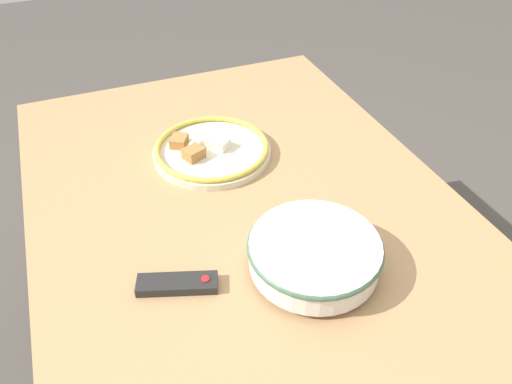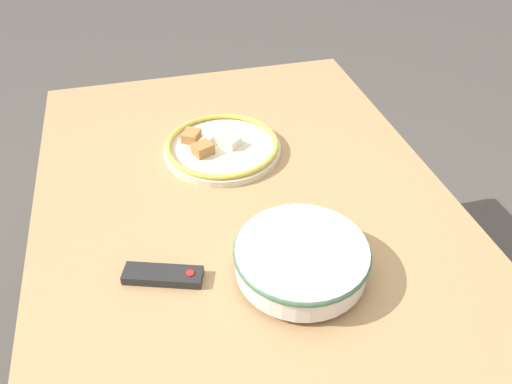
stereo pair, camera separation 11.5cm
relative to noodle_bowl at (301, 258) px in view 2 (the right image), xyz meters
The scene contains 5 objects.
ground_plane 0.80m from the noodle_bowl, 11.62° to the left, with size 8.00×8.00×0.00m, color #4C4742.
dining_table 0.30m from the noodle_bowl, 11.62° to the left, with size 1.33×0.98×0.71m.
noodle_bowl is the anchor object (origin of this frame).
food_plate 0.46m from the noodle_bowl, ahead, with size 0.31×0.31×0.05m.
tv_remote 0.28m from the noodle_bowl, 78.69° to the left, with size 0.09×0.16×0.02m.
Camera 2 is at (-0.90, 0.20, 1.48)m, focal length 35.00 mm.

